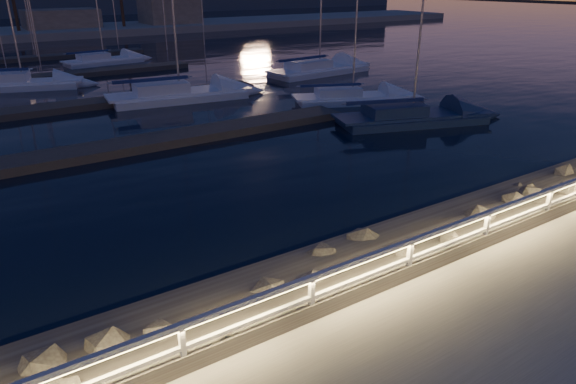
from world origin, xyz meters
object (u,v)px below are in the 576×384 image
sailboat_g (176,94)px  sailboat_j (20,83)px  sailboat_l (317,69)px  guard_rail (378,262)px  sailboat_d (408,116)px  sailboat_k (102,60)px  sailboat_h (349,97)px

sailboat_g → sailboat_j: bearing=136.5°
sailboat_l → guard_rail: bearing=-129.4°
sailboat_d → sailboat_k: (-8.39, 31.43, -0.02)m
guard_rail → sailboat_j: bearing=95.1°
sailboat_g → sailboat_j: size_ratio=1.15×
sailboat_g → sailboat_k: sailboat_g is taller
sailboat_g → sailboat_h: (9.22, -6.82, -0.07)m
sailboat_d → sailboat_j: 28.14m
sailboat_d → sailboat_g: (-8.59, 12.69, 0.04)m
sailboat_j → guard_rail: bearing=-66.3°
sailboat_l → sailboat_h: bearing=-120.7°
sailboat_g → sailboat_k: bearing=97.1°
sailboat_d → sailboat_l: sailboat_l is taller
guard_rail → sailboat_h: bearing=51.7°
sailboat_d → sailboat_h: bearing=102.6°
sailboat_h → sailboat_l: bearing=88.2°
sailboat_d → sailboat_g: size_ratio=0.94×
sailboat_k → sailboat_l: (13.71, -15.70, 0.05)m
sailboat_k → sailboat_d: bearing=-81.9°
sailboat_k → guard_rail: bearing=-103.6°
guard_rail → sailboat_k: sailboat_k is taller
guard_rail → sailboat_j: (-3.10, 34.78, -0.92)m
sailboat_g → sailboat_k: size_ratio=1.24×
sailboat_j → sailboat_h: bearing=-25.6°
guard_rail → sailboat_k: 43.83m
sailboat_h → sailboat_k: size_ratio=1.02×
guard_rail → sailboat_g: bearing=78.7°
sailboat_d → sailboat_l: size_ratio=0.91×
sailboat_j → sailboat_k: sailboat_j is taller
sailboat_k → sailboat_j: bearing=-140.2°
sailboat_h → sailboat_k: bearing=133.0°
sailboat_g → sailboat_j: sailboat_g is taller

